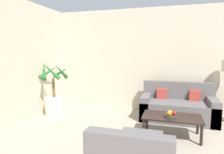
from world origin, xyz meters
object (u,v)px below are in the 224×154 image
(sofa_loveseat, at_px, (178,107))
(apple_green, at_px, (170,112))
(potted_palm, at_px, (54,98))
(fruit_bowl, at_px, (170,116))
(apple_red, at_px, (174,113))
(orange_fruit, at_px, (169,113))
(ottoman, at_px, (141,145))
(coffee_table, at_px, (172,118))

(sofa_loveseat, distance_m, apple_green, 1.07)
(potted_palm, distance_m, fruit_bowl, 2.81)
(potted_palm, bearing_deg, apple_green, -10.13)
(apple_red, relative_size, orange_fruit, 0.81)
(fruit_bowl, height_order, ottoman, fruit_bowl)
(coffee_table, distance_m, fruit_bowl, 0.10)
(apple_green, bearing_deg, potted_palm, 169.87)
(fruit_bowl, bearing_deg, orange_fruit, -110.15)
(sofa_loveseat, height_order, ottoman, sofa_loveseat)
(sofa_loveseat, relative_size, apple_green, 20.86)
(orange_fruit, bearing_deg, potted_palm, 168.00)
(orange_fruit, bearing_deg, apple_green, 83.07)
(sofa_loveseat, relative_size, apple_red, 22.90)
(orange_fruit, xyz_separation_m, ottoman, (-0.39, -0.77, -0.30))
(sofa_loveseat, xyz_separation_m, apple_green, (-0.17, -1.04, 0.18))
(sofa_loveseat, xyz_separation_m, fruit_bowl, (-0.16, -1.08, 0.12))
(apple_red, relative_size, ottoman, 0.12)
(apple_red, distance_m, ottoman, 1.00)
(potted_palm, xyz_separation_m, apple_red, (2.82, -0.53, 0.02))
(apple_red, bearing_deg, fruit_bowl, -175.79)
(apple_red, distance_m, apple_green, 0.08)
(coffee_table, bearing_deg, apple_green, -140.57)
(coffee_table, bearing_deg, apple_red, -58.48)
(apple_red, relative_size, apple_green, 0.91)
(apple_green, relative_size, ottoman, 0.13)
(potted_palm, relative_size, apple_red, 18.91)
(sofa_loveseat, bearing_deg, ottoman, -106.68)
(fruit_bowl, bearing_deg, coffee_table, 68.34)
(potted_palm, distance_m, sofa_loveseat, 2.97)
(fruit_bowl, relative_size, apple_red, 3.04)
(apple_red, bearing_deg, apple_green, 154.29)
(orange_fruit, relative_size, ottoman, 0.14)
(apple_red, distance_m, orange_fruit, 0.10)
(sofa_loveseat, bearing_deg, fruit_bowl, -98.40)
(apple_green, xyz_separation_m, orange_fruit, (-0.01, -0.09, 0.01))
(potted_palm, distance_m, orange_fruit, 2.80)
(apple_green, bearing_deg, ottoman, -115.05)
(potted_palm, xyz_separation_m, orange_fruit, (2.74, -0.58, 0.03))
(potted_palm, height_order, orange_fruit, potted_palm)
(coffee_table, relative_size, apple_green, 13.34)
(fruit_bowl, relative_size, orange_fruit, 2.46)
(sofa_loveseat, relative_size, ottoman, 2.66)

